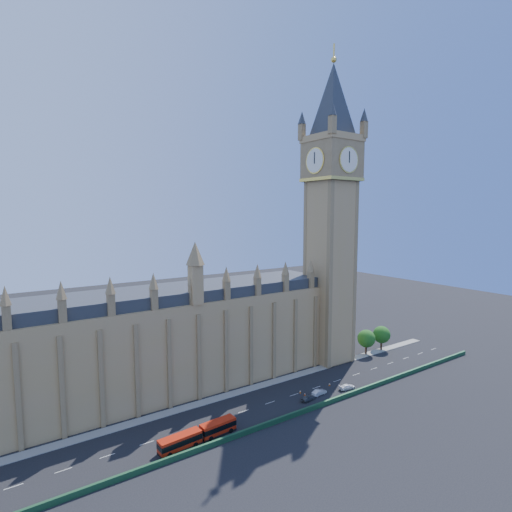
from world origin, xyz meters
TOP-DOWN VIEW (x-y plane):
  - ground at (0.00, 0.00)m, footprint 400.00×400.00m
  - palace_westminster at (-25.00, 22.00)m, footprint 120.00×20.00m
  - elizabeth_tower at (38.00, 13.99)m, footprint 20.59×20.59m
  - bridge_parapet at (0.00, -9.00)m, footprint 160.00×0.60m
  - kerb_north at (0.00, 9.50)m, footprint 160.00×3.00m
  - tree_east_near at (52.22, 10.08)m, footprint 6.00×6.00m
  - tree_east_far at (60.22, 10.08)m, footprint 6.00×6.00m
  - red_bus at (-18.80, -5.74)m, footprint 17.83×3.82m
  - car_grey at (12.87, -4.57)m, footprint 4.49×2.26m
  - car_silver at (17.46, -3.78)m, footprint 4.46×1.77m
  - car_white at (26.17, -5.57)m, footprint 4.95×2.43m
  - cone_a at (14.00, -2.00)m, footprint 0.49×0.49m
  - cone_b at (19.11, -2.38)m, footprint 0.48×0.48m
  - cone_c at (14.00, -0.15)m, footprint 0.62×0.62m
  - cone_d at (23.72, -1.29)m, footprint 0.58×0.58m

SIDE VIEW (x-z plane):
  - ground at x=0.00m, z-range 0.00..0.00m
  - kerb_north at x=0.00m, z-range 0.00..0.16m
  - cone_b at x=19.11m, z-range 0.00..0.70m
  - cone_a at x=14.00m, z-range 0.00..0.71m
  - cone_c at x=14.00m, z-range 0.00..0.74m
  - cone_d at x=23.72m, z-range -0.01..0.77m
  - bridge_parapet at x=0.00m, z-range 0.00..1.20m
  - car_white at x=26.17m, z-range 0.00..1.39m
  - car_silver at x=17.46m, z-range 0.00..1.44m
  - car_grey at x=12.87m, z-range 0.00..1.47m
  - red_bus at x=-18.80m, z-range 0.08..3.09m
  - tree_east_near at x=52.22m, z-range 1.39..9.89m
  - tree_east_far at x=60.22m, z-range 1.39..9.89m
  - palace_westminster at x=-25.00m, z-range -0.14..27.86m
  - elizabeth_tower at x=38.00m, z-range 2.06..107.06m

